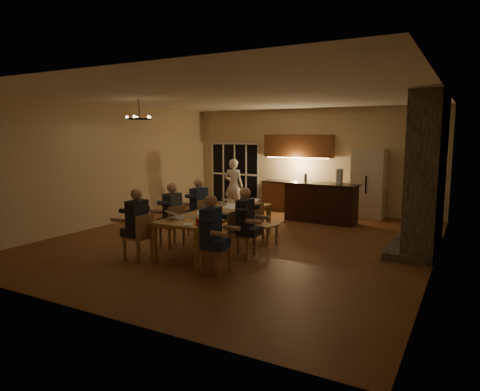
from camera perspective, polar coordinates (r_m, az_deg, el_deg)
name	(u,v)px	position (r m, az deg, el deg)	size (l,w,h in m)	color
floor	(242,241)	(9.78, 0.21, -6.02)	(9.00, 9.00, 0.00)	brown
back_wall	(310,160)	(13.65, 9.37, 4.66)	(8.00, 0.04, 3.20)	#C3B08A
left_wall	(110,165)	(11.97, -16.97, 3.96)	(0.04, 9.00, 3.20)	#C3B08A
right_wall	(440,179)	(8.38, 25.12, 1.97)	(0.04, 9.00, 3.20)	#C3B08A
ceiling	(242,96)	(9.53, 0.22, 13.12)	(8.00, 9.00, 0.04)	white
french_doors	(235,174)	(14.77, -0.68, 2.87)	(1.86, 0.08, 2.10)	black
fireplace	(427,173)	(9.60, 23.71, 2.72)	(0.58, 2.50, 3.20)	#736C5B
kitchenette	(297,173)	(13.49, 7.67, 2.95)	(2.24, 0.68, 2.40)	brown
refrigerator	(369,184)	(12.83, 16.77, 1.53)	(0.90, 0.68, 2.00)	beige
dining_table	(218,229)	(9.22, -2.92, -4.51)	(1.10, 3.14, 0.75)	#BA884A
bar_island	(321,203)	(11.97, 10.71, -0.94)	(2.02, 0.68, 1.08)	black
chair_left_near	(138,237)	(8.48, -13.46, -5.35)	(0.44, 0.44, 0.89)	#A17650
chair_left_mid	(172,226)	(9.34, -9.08, -3.99)	(0.44, 0.44, 0.89)	#A17650
chair_left_far	(199,217)	(10.21, -5.48, -2.91)	(0.44, 0.44, 0.89)	#A17650
chair_right_near	(215,248)	(7.47, -3.29, -6.94)	(0.44, 0.44, 0.89)	#A17650
chair_right_mid	(242,234)	(8.43, 0.32, -5.20)	(0.44, 0.44, 0.89)	#A17650
chair_right_far	(265,225)	(9.35, 3.37, -3.90)	(0.44, 0.44, 0.89)	#A17650
person_left_near	(137,224)	(8.43, -13.52, -3.73)	(0.60, 0.60, 1.38)	#22242C
person_right_near	(211,234)	(7.36, -3.88, -5.20)	(0.60, 0.60, 1.38)	navy
person_left_mid	(173,215)	(9.27, -8.97, -2.54)	(0.60, 0.60, 1.38)	#373D41
person_right_mid	(245,223)	(8.32, 0.68, -3.65)	(0.60, 0.60, 1.38)	#22242C
person_left_far	(199,207)	(10.15, -5.48, -1.57)	(0.60, 0.60, 1.38)	navy
standing_person	(234,186)	(13.20, -0.86, 1.32)	(0.61, 0.40, 1.67)	white
chandelier	(139,119)	(10.21, -13.28, 9.92)	(0.58, 0.58, 0.03)	black
laptop_a	(177,213)	(8.46, -8.39, -2.35)	(0.32, 0.28, 0.23)	silver
laptop_b	(205,214)	(8.33, -4.72, -2.46)	(0.32, 0.28, 0.23)	silver
laptop_c	(210,205)	(9.31, -4.07, -1.34)	(0.32, 0.28, 0.23)	silver
laptop_d	(227,208)	(9.03, -1.69, -1.62)	(0.32, 0.28, 0.23)	silver
laptop_e	(231,200)	(10.15, -1.20, -0.55)	(0.32, 0.28, 0.23)	silver
laptop_f	(250,201)	(9.88, 1.35, -0.78)	(0.32, 0.28, 0.23)	silver
mug_front	(208,212)	(8.83, -4.30, -2.27)	(0.08, 0.08, 0.10)	silver
mug_mid	(233,207)	(9.51, -0.92, -1.50)	(0.09, 0.09, 0.10)	silver
mug_back	(221,203)	(9.98, -2.50, -1.06)	(0.09, 0.09, 0.10)	silver
redcup_near	(199,222)	(7.84, -5.55, -3.52)	(0.10, 0.10, 0.12)	red
redcup_mid	(213,205)	(9.65, -3.59, -1.33)	(0.09, 0.09, 0.12)	red
redcup_far	(255,202)	(10.18, 1.97, -0.82)	(0.10, 0.10, 0.12)	red
can_silver	(203,215)	(8.47, -4.99, -2.64)	(0.06, 0.06, 0.12)	#B2B2B7
can_cola	(242,201)	(10.33, 0.32, -0.68)	(0.07, 0.07, 0.12)	#3F0F0C
can_right	(238,209)	(9.15, -0.31, -1.82)	(0.07, 0.07, 0.12)	#B2B2B7
plate_near	(221,217)	(8.51, -2.52, -2.92)	(0.23, 0.23, 0.02)	silver
plate_left	(179,217)	(8.60, -8.19, -2.88)	(0.27, 0.27, 0.02)	silver
plate_far	(252,207)	(9.66, 1.66, -1.61)	(0.25, 0.25, 0.02)	silver
notepad	(187,224)	(7.90, -7.03, -3.84)	(0.16, 0.22, 0.01)	white
bar_bottle	(306,178)	(12.11, 8.75, 2.36)	(0.08, 0.08, 0.24)	#99999E
bar_blender	(340,177)	(11.75, 13.14, 2.48)	(0.13, 0.13, 0.41)	silver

